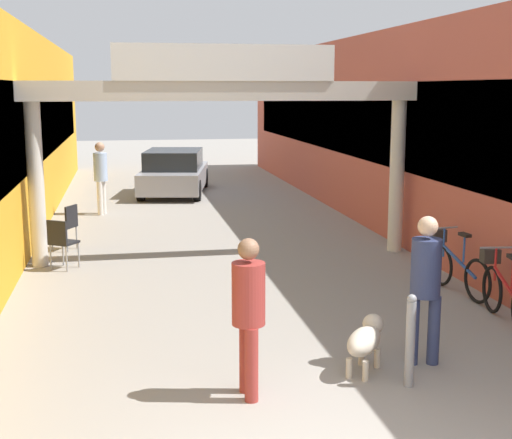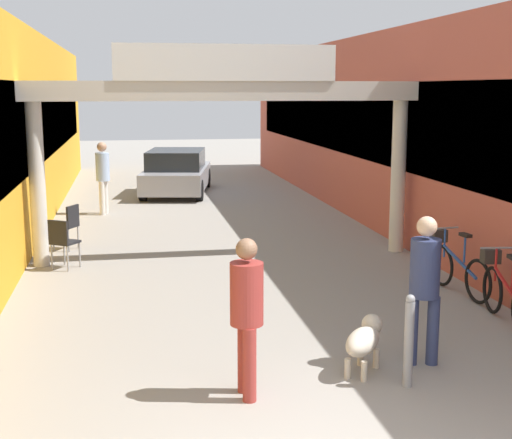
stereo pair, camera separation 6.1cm
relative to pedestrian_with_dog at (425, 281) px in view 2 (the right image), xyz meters
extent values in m
cube|color=black|center=(-5.11, 8.40, 1.40)|extent=(0.04, 23.40, 1.74)
cube|color=#B25142|center=(3.61, 8.40, 1.18)|extent=(3.00, 26.00, 4.35)
cube|color=black|center=(2.13, 8.40, 1.40)|extent=(0.04, 23.40, 1.74)
cylinder|color=beige|center=(-4.84, 5.61, 0.46)|extent=(0.28, 0.28, 2.91)
cylinder|color=beige|center=(1.86, 5.61, 0.46)|extent=(0.28, 0.28, 2.91)
cube|color=beige|center=(-1.49, 5.61, 2.09)|extent=(7.40, 0.44, 0.35)
cube|color=white|center=(-1.49, 5.41, 2.59)|extent=(3.96, 0.10, 0.64)
cylinder|color=navy|center=(-0.12, 0.02, -0.59)|extent=(0.16, 0.16, 0.81)
cylinder|color=navy|center=(0.12, -0.02, -0.59)|extent=(0.16, 0.16, 0.81)
cylinder|color=navy|center=(0.00, 0.00, 0.15)|extent=(0.40, 0.40, 0.67)
sphere|color=beige|center=(0.00, 0.00, 0.62)|extent=(0.27, 0.27, 0.23)
cylinder|color=#99332D|center=(-2.13, -0.38, -0.61)|extent=(0.15, 0.15, 0.78)
cylinder|color=#99332D|center=(-2.11, -0.62, -0.61)|extent=(0.15, 0.15, 0.78)
cylinder|color=#99332D|center=(-2.12, -0.50, 0.10)|extent=(0.36, 0.36, 0.64)
sphere|color=#8C664C|center=(-2.12, -0.50, 0.56)|extent=(0.23, 0.23, 0.22)
cylinder|color=silver|center=(-3.92, 10.74, -0.57)|extent=(0.18, 0.18, 0.85)
cylinder|color=silver|center=(-3.85, 10.97, -0.57)|extent=(0.18, 0.18, 0.85)
cylinder|color=#A5BFE0|center=(-3.89, 10.85, 0.20)|extent=(0.43, 0.43, 0.70)
sphere|color=tan|center=(-3.89, 10.85, 0.71)|extent=(0.30, 0.30, 0.24)
ellipsoid|color=beige|center=(-0.75, -0.13, -0.63)|extent=(0.68, 0.75, 0.28)
sphere|color=beige|center=(-0.56, 0.13, -0.53)|extent=(0.34, 0.34, 0.24)
sphere|color=white|center=(-0.62, 0.04, -0.64)|extent=(0.24, 0.24, 0.17)
cylinder|color=beige|center=(-0.70, 0.10, -0.88)|extent=(0.10, 0.10, 0.23)
cylinder|color=beige|center=(-0.55, -0.01, -0.88)|extent=(0.10, 0.10, 0.23)
cylinder|color=beige|center=(-0.96, -0.24, -0.88)|extent=(0.10, 0.10, 0.23)
cylinder|color=beige|center=(-0.81, -0.35, -0.88)|extent=(0.10, 0.10, 0.23)
torus|color=black|center=(1.75, 1.63, -0.66)|extent=(0.13, 0.67, 0.67)
cube|color=red|center=(1.69, 1.12, -0.48)|extent=(0.15, 0.94, 0.34)
cylinder|color=red|center=(1.67, 1.00, -0.26)|extent=(0.04, 0.04, 0.42)
cylinder|color=red|center=(1.74, 1.57, -0.28)|extent=(0.04, 0.04, 0.46)
cylinder|color=gray|center=(1.74, 1.57, -0.04)|extent=(0.46, 0.09, 0.03)
cube|color=#332D28|center=(1.77, 1.77, -0.20)|extent=(0.26, 0.23, 0.20)
torus|color=black|center=(1.66, 3.10, -0.66)|extent=(0.12, 0.67, 0.67)
torus|color=black|center=(1.76, 2.08, -0.66)|extent=(0.12, 0.67, 0.67)
cube|color=#234C9E|center=(1.71, 2.59, -0.48)|extent=(0.14, 0.94, 0.34)
cylinder|color=#234C9E|center=(1.72, 2.47, -0.26)|extent=(0.04, 0.04, 0.42)
cube|color=black|center=(1.72, 2.47, -0.04)|extent=(0.12, 0.23, 0.05)
cylinder|color=#234C9E|center=(1.66, 3.04, -0.28)|extent=(0.04, 0.04, 0.46)
cylinder|color=gray|center=(1.66, 3.04, -0.04)|extent=(0.46, 0.08, 0.03)
cube|color=#332D28|center=(1.64, 3.24, -0.20)|extent=(0.26, 0.22, 0.20)
cylinder|color=gray|center=(-0.40, -0.57, -0.53)|extent=(0.10, 0.10, 0.94)
sphere|color=gray|center=(-0.40, -0.57, -0.03)|extent=(0.10, 0.10, 0.10)
cylinder|color=gray|center=(-4.44, 5.56, -0.77)|extent=(0.04, 0.04, 0.45)
cylinder|color=gray|center=(-4.15, 5.37, -0.77)|extent=(0.04, 0.04, 0.45)
cylinder|color=gray|center=(-4.62, 5.27, -0.77)|extent=(0.04, 0.04, 0.45)
cylinder|color=gray|center=(-4.34, 5.09, -0.77)|extent=(0.04, 0.04, 0.45)
cube|color=black|center=(-4.39, 5.32, -0.52)|extent=(0.55, 0.55, 0.04)
cube|color=black|center=(-4.49, 5.17, -0.30)|extent=(0.36, 0.25, 0.40)
cylinder|color=gray|center=(-4.74, 6.79, -0.77)|extent=(0.04, 0.04, 0.45)
cylinder|color=gray|center=(-4.58, 7.09, -0.77)|extent=(0.04, 0.04, 0.45)
cylinder|color=gray|center=(-4.44, 6.63, -0.77)|extent=(0.04, 0.04, 0.45)
cylinder|color=gray|center=(-4.28, 6.93, -0.77)|extent=(0.04, 0.04, 0.45)
cube|color=black|center=(-4.51, 6.86, -0.52)|extent=(0.54, 0.54, 0.04)
cube|color=black|center=(-4.35, 6.78, -0.30)|extent=(0.22, 0.37, 0.40)
cube|color=#99999E|center=(-1.81, 14.15, -0.51)|extent=(2.45, 4.25, 0.60)
cube|color=#1E2328|center=(-1.84, 14.00, 0.06)|extent=(1.95, 2.45, 0.55)
cylinder|color=black|center=(-2.33, 15.72, -0.69)|extent=(0.31, 0.63, 0.60)
cylinder|color=black|center=(-0.77, 15.43, -0.69)|extent=(0.31, 0.63, 0.60)
cylinder|color=black|center=(-2.86, 12.87, -0.69)|extent=(0.31, 0.63, 0.60)
cylinder|color=black|center=(-1.30, 12.58, -0.69)|extent=(0.31, 0.63, 0.60)
camera|label=1|loc=(-3.31, -7.31, 2.13)|focal=50.00mm
camera|label=2|loc=(-3.25, -7.32, 2.13)|focal=50.00mm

